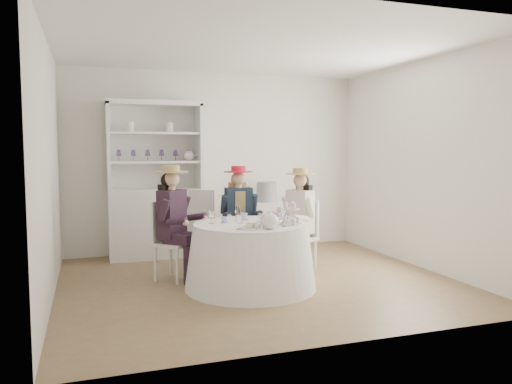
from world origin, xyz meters
name	(u,v)px	position (x,y,z in m)	size (l,w,h in m)	color
ground	(259,281)	(0.00, 0.00, 0.00)	(4.50, 4.50, 0.00)	brown
ceiling	(259,48)	(0.00, 0.00, 2.70)	(4.50, 4.50, 0.00)	white
wall_back	(216,162)	(0.00, 2.00, 1.35)	(4.50, 4.50, 0.00)	silver
wall_front	(343,176)	(0.00, -2.00, 1.35)	(4.50, 4.50, 0.00)	silver
wall_left	(48,169)	(-2.25, 0.00, 1.35)	(4.50, 4.50, 0.00)	silver
wall_right	(422,165)	(2.25, 0.00, 1.35)	(4.50, 4.50, 0.00)	silver
tea_table	(250,256)	(-0.17, -0.21, 0.36)	(1.47, 1.47, 0.73)	white
hutch	(155,202)	(-0.96, 1.77, 0.79)	(1.34, 0.57, 2.23)	silver
side_table	(266,226)	(0.69, 1.66, 0.38)	(0.48, 0.48, 0.75)	silver
hatbox	(266,192)	(0.69, 1.66, 0.90)	(0.30, 0.30, 0.30)	black
guest_left	(174,216)	(-0.93, 0.38, 0.77)	(0.58, 0.58, 1.37)	silver
guest_mid	(239,210)	(-0.02, 0.74, 0.76)	(0.48, 0.51, 1.34)	silver
guest_right	(299,213)	(0.64, 0.30, 0.74)	(0.55, 0.50, 1.32)	silver
spare_chair	(206,224)	(-0.38, 1.11, 0.55)	(0.59, 0.59, 1.02)	silver
teacup_a	(225,220)	(-0.43, -0.10, 0.76)	(0.08, 0.08, 0.06)	white
teacup_b	(244,217)	(-0.16, 0.05, 0.77)	(0.08, 0.08, 0.07)	white
teacup_c	(269,218)	(0.09, -0.13, 0.76)	(0.08, 0.08, 0.06)	white
flower_bowl	(268,221)	(0.02, -0.28, 0.76)	(0.20, 0.20, 0.05)	white
flower_arrangement	(269,216)	(0.04, -0.26, 0.81)	(0.17, 0.17, 0.06)	pink
table_teapot	(270,221)	(-0.10, -0.65, 0.81)	(0.25, 0.18, 0.19)	white
sandwich_plate	(253,227)	(-0.26, -0.57, 0.75)	(0.29, 0.29, 0.06)	white
cupcake_stand	(290,216)	(0.22, -0.43, 0.82)	(0.26, 0.26, 0.24)	white
stemware_set	(250,217)	(-0.17, -0.21, 0.81)	(0.90, 0.87, 0.15)	white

